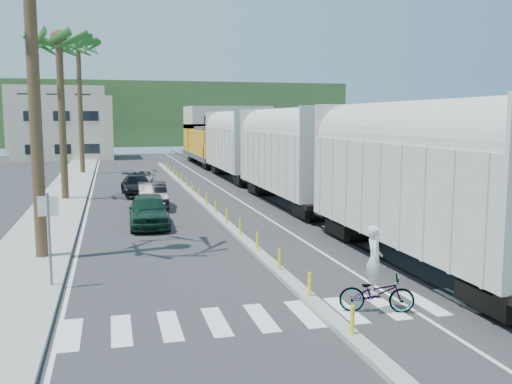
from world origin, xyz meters
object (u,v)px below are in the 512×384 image
at_px(street_sign, 49,227).
at_px(car_second, 152,196).
at_px(car_lead, 149,210).
at_px(cyclist, 376,285).

bearing_deg(street_sign, car_second, 74.83).
bearing_deg(car_lead, car_second, 85.73).
height_order(car_lead, car_second, car_lead).
height_order(street_sign, car_lead, street_sign).
height_order(car_lead, cyclist, cyclist).
xyz_separation_m(car_second, cyclist, (4.56, -19.72, 0.00)).
height_order(street_sign, car_second, street_sign).
bearing_deg(cyclist, car_second, 31.65).
distance_m(street_sign, car_second, 15.99).
bearing_deg(street_sign, cyclist, -26.40).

